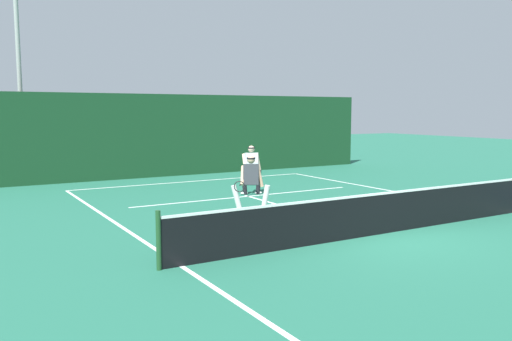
{
  "coord_description": "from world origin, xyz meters",
  "views": [
    {
      "loc": [
        -8.49,
        -8.64,
        2.82
      ],
      "look_at": [
        -0.39,
        5.01,
        1.0
      ],
      "focal_mm": 36.68,
      "sensor_mm": 36.0,
      "label": 1
    }
  ],
  "objects_px": {
    "tennis_ball": "(234,190)",
    "light_pole": "(18,56)",
    "player_near": "(251,182)",
    "player_far": "(251,168)"
  },
  "relations": [
    {
      "from": "player_near",
      "to": "player_far",
      "type": "distance_m",
      "value": 3.45
    },
    {
      "from": "player_near",
      "to": "player_far",
      "type": "xyz_separation_m",
      "value": [
        1.74,
        2.97,
        0.03
      ]
    },
    {
      "from": "tennis_ball",
      "to": "light_pole",
      "type": "xyz_separation_m",
      "value": [
        -5.96,
        7.04,
        4.96
      ]
    },
    {
      "from": "tennis_ball",
      "to": "light_pole",
      "type": "distance_m",
      "value": 10.47
    },
    {
      "from": "player_near",
      "to": "player_far",
      "type": "bearing_deg",
      "value": -88.02
    },
    {
      "from": "tennis_ball",
      "to": "light_pole",
      "type": "relative_size",
      "value": 0.01
    },
    {
      "from": "player_near",
      "to": "light_pole",
      "type": "relative_size",
      "value": 0.2
    },
    {
      "from": "player_far",
      "to": "player_near",
      "type": "bearing_deg",
      "value": 79.89
    },
    {
      "from": "player_near",
      "to": "player_far",
      "type": "height_order",
      "value": "player_far"
    },
    {
      "from": "player_near",
      "to": "tennis_ball",
      "type": "xyz_separation_m",
      "value": [
        1.57,
        3.87,
        -0.85
      ]
    }
  ]
}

